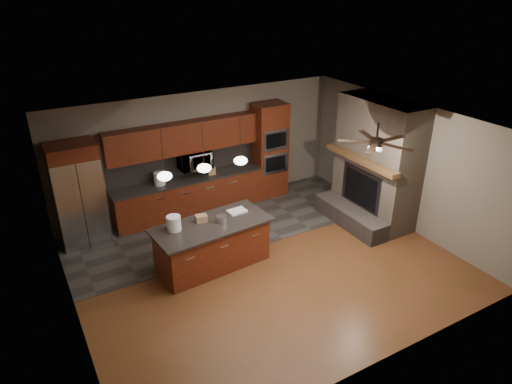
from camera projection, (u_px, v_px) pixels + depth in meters
ground at (265, 263)px, 8.99m from camera, size 7.00×7.00×0.00m
ceiling at (267, 126)px, 7.78m from camera, size 7.00×6.00×0.02m
back_wall at (201, 151)px, 10.74m from camera, size 7.00×0.02×2.80m
right_wall at (404, 165)px, 9.95m from camera, size 0.02×6.00×2.80m
left_wall at (65, 251)px, 6.82m from camera, size 0.02×6.00×2.80m
slate_tile_patch at (225, 224)px, 10.40m from camera, size 7.00×2.40×0.01m
fireplace_column at (374, 167)px, 10.10m from camera, size 1.30×2.10×2.80m
back_cabinetry at (188, 178)px, 10.54m from camera, size 3.59×0.64×2.20m
oven_tower at (269, 150)px, 11.35m from camera, size 0.80×0.63×2.38m
microwave at (195, 160)px, 10.46m from camera, size 0.73×0.41×0.50m
refrigerator at (79, 195)px, 9.29m from camera, size 0.95×0.75×2.19m
kitchen_island at (212, 244)px, 8.74m from camera, size 2.31×1.20×0.92m
white_bucket at (174, 223)px, 8.28m from camera, size 0.35×0.35×0.28m
paint_can at (221, 219)px, 8.58m from camera, size 0.25×0.25×0.13m
paint_tray at (237, 211)px, 8.97m from camera, size 0.37×0.27×0.04m
cardboard_box at (201, 219)px, 8.59m from camera, size 0.24×0.19×0.14m
counter_bucket at (160, 179)px, 10.14m from camera, size 0.26×0.26×0.28m
counter_box at (211, 171)px, 10.68m from camera, size 0.18×0.15×0.19m
pendant_left at (165, 176)px, 7.96m from camera, size 0.26×0.26×0.92m
pendant_center at (204, 168)px, 8.29m from camera, size 0.26×0.26×0.92m
pendant_right at (241, 160)px, 8.62m from camera, size 0.26×0.26×0.92m
ceiling_fan at (376, 142)px, 8.10m from camera, size 1.27×1.33×0.41m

